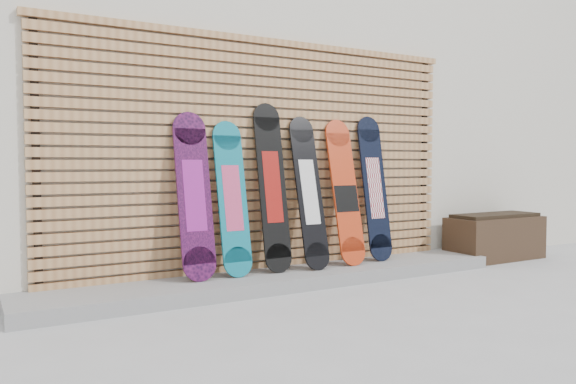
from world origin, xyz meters
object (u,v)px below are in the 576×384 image
object	(u,v)px
snowboard_2	(272,187)
snowboard_5	(375,188)
planter_box	(495,237)
snowboard_1	(232,198)
snowboard_0	(194,195)
snowboard_4	(345,193)
snowboard_3	(309,192)

from	to	relation	value
snowboard_2	snowboard_5	distance (m)	1.20
planter_box	snowboard_5	world-z (taller)	snowboard_5
planter_box	snowboard_2	distance (m)	2.93
snowboard_1	snowboard_2	xyz separation A→B (m)	(0.40, 0.00, 0.09)
planter_box	snowboard_0	bearing A→B (deg)	177.68
snowboard_0	snowboard_4	xyz separation A→B (m)	(1.56, -0.03, -0.02)
planter_box	snowboard_1	distance (m)	3.31
snowboard_2	snowboard_0	bearing A→B (deg)	-179.97
snowboard_0	snowboard_3	bearing A→B (deg)	-1.84
snowboard_4	snowboard_5	world-z (taller)	snowboard_5
snowboard_2	snowboard_5	world-z (taller)	snowboard_2
planter_box	snowboard_5	distance (m)	1.77
snowboard_4	snowboard_2	bearing A→B (deg)	177.86
planter_box	snowboard_5	bearing A→B (deg)	174.73
snowboard_0	snowboard_4	world-z (taller)	snowboard_0
planter_box	snowboard_3	size ratio (longest dim) A/B	0.82
snowboard_0	snowboard_3	size ratio (longest dim) A/B	1.00
planter_box	snowboard_3	bearing A→B (deg)	177.46
snowboard_2	snowboard_4	xyz separation A→B (m)	(0.81, -0.03, -0.07)
snowboard_1	snowboard_2	world-z (taller)	snowboard_2
planter_box	snowboard_2	size ratio (longest dim) A/B	0.76
snowboard_4	snowboard_5	size ratio (longest dim) A/B	0.97
snowboard_4	planter_box	bearing A→B (deg)	-3.26
snowboard_0	snowboard_3	xyz separation A→B (m)	(1.14, -0.04, 0.00)
planter_box	snowboard_3	world-z (taller)	snowboard_3
snowboard_1	snowboard_2	size ratio (longest dim) A/B	0.88
snowboard_1	snowboard_5	bearing A→B (deg)	0.23
snowboard_0	snowboard_5	distance (m)	1.96
snowboard_1	snowboard_3	world-z (taller)	snowboard_3
snowboard_1	snowboard_4	world-z (taller)	snowboard_4
snowboard_3	snowboard_2	bearing A→B (deg)	174.41
snowboard_1	snowboard_4	xyz separation A→B (m)	(1.21, -0.03, 0.02)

